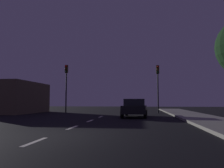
# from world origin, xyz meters

# --- Properties ---
(ground_plane) EXTENTS (80.00, 80.00, 0.00)m
(ground_plane) POSITION_xyz_m (0.00, 7.00, 0.00)
(ground_plane) COLOR black
(sidewalk_curb_right) EXTENTS (3.00, 40.00, 0.15)m
(sidewalk_curb_right) POSITION_xyz_m (7.50, 7.00, 0.07)
(sidewalk_curb_right) COLOR gray
(sidewalk_curb_right) RESTS_ON ground_plane
(lane_stripe_nearest) EXTENTS (0.16, 1.60, 0.01)m
(lane_stripe_nearest) POSITION_xyz_m (0.00, -1.20, 0.00)
(lane_stripe_nearest) COLOR silver
(lane_stripe_nearest) RESTS_ON ground_plane
(lane_stripe_second) EXTENTS (0.16, 1.60, 0.01)m
(lane_stripe_second) POSITION_xyz_m (0.00, 2.60, 0.00)
(lane_stripe_second) COLOR silver
(lane_stripe_second) RESTS_ON ground_plane
(lane_stripe_third) EXTENTS (0.16, 1.60, 0.01)m
(lane_stripe_third) POSITION_xyz_m (0.00, 6.40, 0.00)
(lane_stripe_third) COLOR silver
(lane_stripe_third) RESTS_ON ground_plane
(lane_stripe_fourth) EXTENTS (0.16, 1.60, 0.01)m
(lane_stripe_fourth) POSITION_xyz_m (0.00, 10.20, 0.00)
(lane_stripe_fourth) COLOR silver
(lane_stripe_fourth) RESTS_ON ground_plane
(traffic_signal_left) EXTENTS (0.32, 0.38, 5.40)m
(traffic_signal_left) POSITION_xyz_m (-5.09, 16.24, 3.75)
(traffic_signal_left) COLOR black
(traffic_signal_left) RESTS_ON ground_plane
(traffic_signal_right) EXTENTS (0.32, 0.38, 5.14)m
(traffic_signal_right) POSITION_xyz_m (5.11, 16.24, 3.59)
(traffic_signal_right) COLOR black
(traffic_signal_right) RESTS_ON ground_plane
(car_stopped_ahead) EXTENTS (2.07, 4.33, 1.46)m
(car_stopped_ahead) POSITION_xyz_m (2.80, 10.28, 0.75)
(car_stopped_ahead) COLOR black
(car_stopped_ahead) RESTS_ON ground_plane
(storefront_left) EXTENTS (5.61, 7.54, 3.34)m
(storefront_left) POSITION_xyz_m (-10.80, 14.80, 1.67)
(storefront_left) COLOR brown
(storefront_left) RESTS_ON ground_plane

